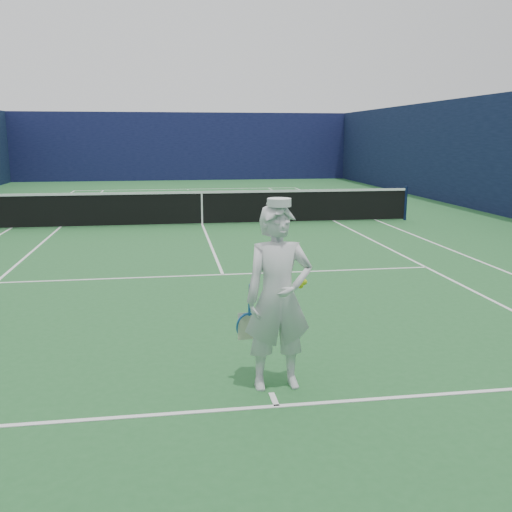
# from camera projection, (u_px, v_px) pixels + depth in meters

# --- Properties ---
(ground) EXTENTS (80.00, 80.00, 0.00)m
(ground) POSITION_uv_depth(u_px,v_px,m) (202.00, 225.00, 17.06)
(ground) COLOR #25612E
(ground) RESTS_ON ground
(court_markings) EXTENTS (11.03, 23.83, 0.01)m
(court_markings) POSITION_uv_depth(u_px,v_px,m) (202.00, 225.00, 17.06)
(court_markings) COLOR white
(court_markings) RESTS_ON ground
(windscreen_fence) EXTENTS (20.12, 36.12, 4.00)m
(windscreen_fence) POSITION_uv_depth(u_px,v_px,m) (201.00, 157.00, 16.65)
(windscreen_fence) COLOR #10133D
(windscreen_fence) RESTS_ON ground
(tennis_net) EXTENTS (12.88, 0.09, 1.07)m
(tennis_net) POSITION_uv_depth(u_px,v_px,m) (202.00, 206.00, 16.95)
(tennis_net) COLOR #141E4C
(tennis_net) RESTS_ON ground
(tennis_player) EXTENTS (0.80, 0.49, 1.99)m
(tennis_player) POSITION_uv_depth(u_px,v_px,m) (278.00, 298.00, 5.83)
(tennis_player) COLOR silver
(tennis_player) RESTS_ON ground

